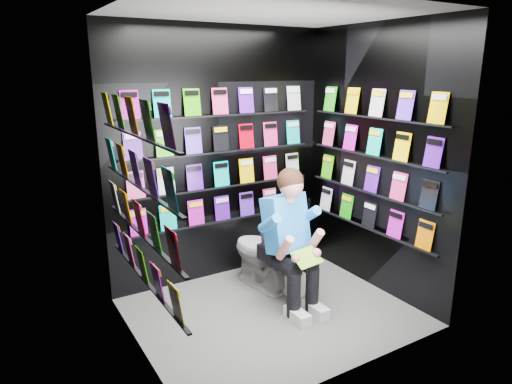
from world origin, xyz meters
TOP-DOWN VIEW (x-y plane):
  - floor at (0.00, 0.00)m, footprint 2.40×2.40m
  - ceiling at (0.00, 0.00)m, footprint 2.40×2.40m
  - wall_back at (0.00, 1.00)m, footprint 2.40×0.04m
  - wall_front at (0.00, -1.00)m, footprint 2.40×0.04m
  - wall_left at (-1.20, 0.00)m, footprint 0.04×2.00m
  - wall_right at (1.20, 0.00)m, footprint 0.04×2.00m
  - comics_back at (0.00, 0.97)m, footprint 2.10×0.06m
  - comics_left at (-1.17, 0.00)m, footprint 0.06×1.70m
  - comics_right at (1.17, 0.00)m, footprint 0.06×1.70m
  - toilet at (0.22, 0.51)m, footprint 0.52×0.80m
  - longbox at (0.39, 0.30)m, footprint 0.34×0.47m
  - longbox_lid at (0.39, 0.30)m, footprint 0.37×0.49m
  - reader at (0.22, 0.13)m, footprint 0.64×0.85m
  - held_comic at (0.22, -0.22)m, footprint 0.29×0.19m

SIDE VIEW (x-z plane):
  - floor at x=0.00m, z-range 0.00..0.00m
  - longbox at x=0.39m, z-range 0.00..0.32m
  - longbox_lid at x=0.39m, z-range 0.32..0.35m
  - toilet at x=0.22m, z-range 0.00..0.73m
  - held_comic at x=0.22m, z-range 0.52..0.64m
  - reader at x=0.22m, z-range 0.06..1.50m
  - wall_back at x=0.00m, z-range 0.00..2.60m
  - wall_front at x=0.00m, z-range 0.00..2.60m
  - wall_left at x=-1.20m, z-range 0.00..2.60m
  - wall_right at x=1.20m, z-range 0.00..2.60m
  - comics_back at x=0.00m, z-range 0.62..1.99m
  - comics_left at x=-1.17m, z-range 0.62..1.99m
  - comics_right at x=1.17m, z-range 0.62..1.99m
  - ceiling at x=0.00m, z-range 2.60..2.60m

